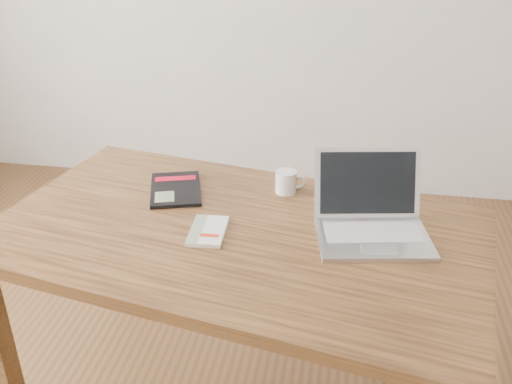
% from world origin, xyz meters
% --- Properties ---
extents(room, '(4.04, 4.04, 2.70)m').
position_xyz_m(room, '(-0.07, 0.00, 1.36)').
color(room, '#56371D').
rests_on(room, ground).
extents(desk, '(1.62, 1.12, 0.75)m').
position_xyz_m(desk, '(0.18, 0.16, 0.66)').
color(desk, '#523318').
rests_on(desk, ground).
extents(white_guidebook, '(0.11, 0.17, 0.02)m').
position_xyz_m(white_guidebook, '(0.10, 0.13, 0.76)').
color(white_guidebook, silver).
rests_on(white_guidebook, desk).
extents(black_guidebook, '(0.23, 0.29, 0.01)m').
position_xyz_m(black_guidebook, '(-0.08, 0.38, 0.76)').
color(black_guidebook, black).
rests_on(black_guidebook, desk).
extents(laptop, '(0.37, 0.36, 0.22)m').
position_xyz_m(laptop, '(0.58, 0.22, 0.80)').
color(laptop, silver).
rests_on(laptop, desk).
extents(coffee_mug, '(0.10, 0.07, 0.08)m').
position_xyz_m(coffee_mug, '(0.30, 0.43, 0.79)').
color(coffee_mug, white).
rests_on(coffee_mug, desk).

